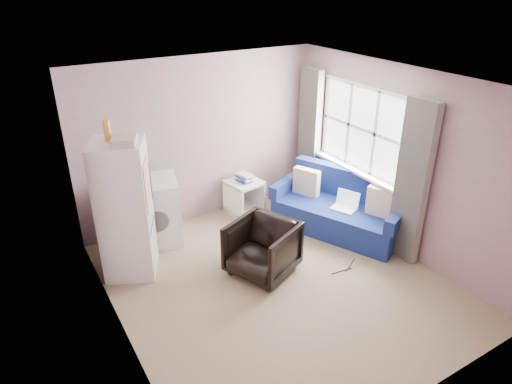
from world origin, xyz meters
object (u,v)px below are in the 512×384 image
Objects in this scene: washing_machine at (155,210)px; sofa at (341,209)px; fridge at (125,209)px; armchair at (262,246)px; side_table at (244,194)px.

sofa is (2.49, -1.11, -0.18)m from washing_machine.
armchair is at bearing -7.76° from fridge.
fridge is at bearing -162.83° from side_table.
fridge reaches higher than sofa.
fridge is at bearing -119.92° from washing_machine.
washing_machine is at bearing -176.93° from side_table.
armchair is 1.71m from washing_machine.
side_table is (1.50, 0.08, -0.17)m from washing_machine.
side_table is (2.04, 0.63, -0.58)m from fridge.
fridge reaches higher than washing_machine.
armchair is 0.39× the size of fridge.
washing_machine is at bearing 70.33° from fridge.
armchair is at bearing -111.87° from side_table.
sofa reaches higher than side_table.
sofa is at bearing -50.36° from side_table.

